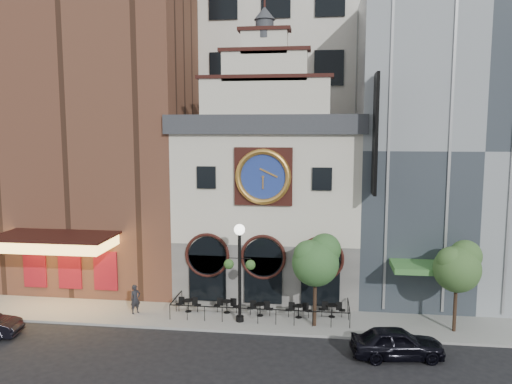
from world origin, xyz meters
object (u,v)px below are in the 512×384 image
object	(u,v)px
bistro_4	(332,310)
tree_left	(316,259)
lamppost	(240,262)
bistro_2	(260,308)
car_right	(397,343)
bistro_3	(299,310)
pedestrian	(135,299)
bistro_0	(188,305)
bistro_1	(227,306)
tree_right	(458,265)

from	to	relation	value
bistro_4	tree_left	size ratio (longest dim) A/B	0.29
bistro_4	lamppost	size ratio (longest dim) A/B	0.27
bistro_2	car_right	bearing A→B (deg)	-30.41
bistro_3	bistro_4	size ratio (longest dim) A/B	1.00
bistro_3	pedestrian	distance (m)	10.05
car_right	lamppost	distance (m)	9.68
car_right	bistro_3	bearing A→B (deg)	41.96
bistro_0	bistro_2	distance (m)	4.52
bistro_1	bistro_2	world-z (taller)	same
bistro_0	bistro_4	distance (m)	8.86
pedestrian	lamppost	bearing A→B (deg)	-53.33
bistro_3	car_right	world-z (taller)	car_right
bistro_3	pedestrian	size ratio (longest dim) A/B	0.88
bistro_3	tree_right	world-z (taller)	tree_right
bistro_0	tree_left	world-z (taller)	tree_left
bistro_1	lamppost	size ratio (longest dim) A/B	0.27
bistro_4	tree_left	bearing A→B (deg)	-124.49
bistro_2	tree_right	distance (m)	11.69
bistro_3	bistro_4	xyz separation A→B (m)	(2.00, 0.36, 0.00)
pedestrian	lamppost	size ratio (longest dim) A/B	0.31
bistro_2	pedestrian	xyz separation A→B (m)	(-7.68, -0.57, 0.44)
bistro_2	lamppost	size ratio (longest dim) A/B	0.27
bistro_3	bistro_4	bearing A→B (deg)	10.30
bistro_0	bistro_3	size ratio (longest dim) A/B	1.00
bistro_0	car_right	world-z (taller)	car_right
bistro_1	bistro_0	bearing A→B (deg)	-176.96
bistro_1	bistro_4	distance (m)	6.44
lamppost	bistro_1	bearing A→B (deg)	129.17
bistro_0	lamppost	world-z (taller)	lamppost
lamppost	tree_right	size ratio (longest dim) A/B	1.13
bistro_0	bistro_3	distance (m)	6.86
bistro_0	car_right	size ratio (longest dim) A/B	0.34
bistro_1	lamppost	distance (m)	3.54
bistro_4	lamppost	distance (m)	6.43
car_right	lamppost	size ratio (longest dim) A/B	0.79
bistro_4	tree_right	distance (m)	7.70
bistro_0	bistro_4	xyz separation A→B (m)	(8.86, 0.27, 0.00)
bistro_0	tree_right	xyz separation A→B (m)	(15.70, -0.94, 3.33)
bistro_4	pedestrian	size ratio (longest dim) A/B	0.88
bistro_2	bistro_3	xyz separation A→B (m)	(2.34, -0.00, 0.00)
bistro_3	bistro_0	bearing A→B (deg)	179.20
bistro_2	lamppost	distance (m)	3.49
lamppost	bistro_2	bearing A→B (deg)	43.62
bistro_3	tree_right	bearing A→B (deg)	-5.45
pedestrian	car_right	bearing A→B (deg)	-63.48
bistro_0	tree_right	distance (m)	16.07
bistro_1	tree_right	bearing A→B (deg)	-4.59
tree_left	bistro_2	bearing A→B (deg)	162.51
bistro_3	car_right	bearing A→B (deg)	-40.50
bistro_4	tree_right	world-z (taller)	tree_right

